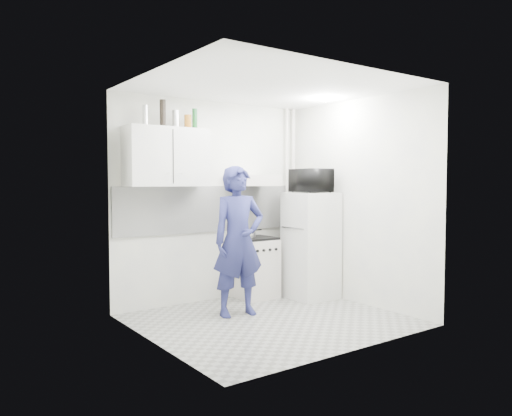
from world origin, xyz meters
TOP-DOWN VIEW (x-y plane):
  - floor at (0.00, 0.00)m, footprint 2.80×2.80m
  - ceiling at (0.00, 0.00)m, footprint 2.80×2.80m
  - wall_back at (0.00, 1.25)m, footprint 2.80×0.00m
  - wall_left at (-1.40, 0.00)m, footprint 0.00×2.60m
  - wall_right at (1.40, 0.00)m, footprint 0.00×2.60m
  - person at (-0.17, 0.40)m, footprint 0.69×0.50m
  - stove at (0.50, 1.00)m, footprint 0.49×0.49m
  - fridge at (1.10, 0.56)m, footprint 0.61×0.61m
  - stove_top at (0.50, 1.00)m, footprint 0.47×0.47m
  - saucepan at (0.43, 1.07)m, footprint 0.20×0.20m
  - microwave at (1.10, 0.56)m, footprint 0.63×0.48m
  - bottle_b at (-1.01, 1.07)m, footprint 0.06×0.06m
  - bottle_d at (-0.79, 1.07)m, footprint 0.07×0.07m
  - canister_a at (-0.63, 1.07)m, footprint 0.09×0.09m
  - canister_b at (-0.46, 1.07)m, footprint 0.09×0.09m
  - bottle_e at (-0.37, 1.07)m, footprint 0.06×0.06m
  - upper_cabinet at (-0.75, 1.07)m, footprint 1.00×0.35m
  - range_hood at (0.45, 1.00)m, footprint 0.60×0.50m
  - backsplash at (0.00, 1.24)m, footprint 2.74×0.03m
  - pipe_a at (1.30, 1.17)m, footprint 0.05×0.05m
  - pipe_b at (1.18, 1.17)m, footprint 0.04×0.04m
  - ceiling_spot_fixture at (1.00, 0.20)m, footprint 0.10×0.10m

SIDE VIEW (x-z plane):
  - floor at x=0.00m, z-range 0.00..0.00m
  - stove at x=0.50m, z-range 0.00..0.79m
  - fridge at x=1.10m, z-range 0.00..1.41m
  - stove_top at x=0.50m, z-range 0.79..0.82m
  - person at x=-0.17m, z-range 0.00..1.74m
  - saucepan at x=0.43m, z-range 0.82..0.93m
  - backsplash at x=0.00m, z-range 0.90..1.50m
  - wall_left at x=-1.40m, z-range 0.00..2.60m
  - wall_right at x=1.40m, z-range 0.00..2.60m
  - pipe_a at x=1.30m, z-range 0.00..2.60m
  - pipe_b at x=1.18m, z-range 0.00..2.60m
  - wall_back at x=0.00m, z-range -0.10..2.70m
  - microwave at x=1.10m, z-range 1.41..1.72m
  - range_hood at x=0.45m, z-range 1.50..1.64m
  - upper_cabinet at x=-0.75m, z-range 1.50..2.20m
  - canister_b at x=-0.46m, z-range 2.20..2.37m
  - canister_a at x=-0.63m, z-range 2.20..2.41m
  - bottle_b at x=-1.01m, z-range 2.20..2.44m
  - bottle_e at x=-0.37m, z-range 2.20..2.45m
  - bottle_d at x=-0.79m, z-range 2.20..2.52m
  - ceiling_spot_fixture at x=1.00m, z-range 2.56..2.58m
  - ceiling at x=0.00m, z-range 2.60..2.60m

